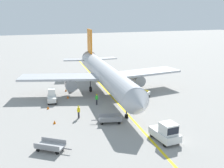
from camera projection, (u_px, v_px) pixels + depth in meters
name	position (u px, v px, depth m)	size (l,w,h in m)	color
ground_plane	(129.00, 116.00, 37.07)	(300.00, 300.00, 0.00)	gray
taxi_line_yellow	(119.00, 104.00, 41.78)	(0.30, 80.00, 0.01)	yellow
airliner	(105.00, 74.00, 46.65)	(28.44, 35.34, 10.10)	#B2B5BA
pushback_tug	(166.00, 133.00, 29.57)	(2.07, 3.69, 2.20)	silver
baggage_tug_near_wing	(52.00, 97.00, 42.36)	(1.67, 2.58, 2.10)	silver
belt_loader_forward_hold	(141.00, 94.00, 44.23)	(4.73, 4.03, 2.59)	silver
baggage_cart_loaded	(110.00, 119.00, 34.69)	(3.83, 2.25, 0.94)	#A5A5A8
baggage_cart_empty_trailing	(50.00, 146.00, 27.72)	(3.46, 2.95, 0.94)	#A5A5A8
ground_crew_marshaller	(79.00, 111.00, 36.12)	(0.36, 0.24, 1.70)	#26262D
ground_crew_wing_walker	(97.00, 99.00, 41.33)	(0.36, 0.24, 1.70)	#26262D
safety_cone_nose_left	(48.00, 108.00, 39.67)	(0.36, 0.36, 0.44)	orange
safety_cone_nose_right	(54.00, 122.00, 34.44)	(0.36, 0.36, 0.44)	orange
safety_cone_wingtip_left	(140.00, 84.00, 52.45)	(0.36, 0.36, 0.44)	orange
safety_cone_wingtip_right	(68.00, 97.00, 44.67)	(0.36, 0.36, 0.44)	orange
safety_cone_tail_area	(66.00, 90.00, 48.60)	(0.36, 0.36, 0.44)	orange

